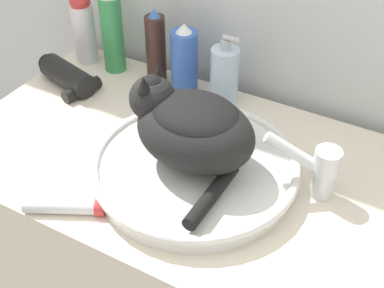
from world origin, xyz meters
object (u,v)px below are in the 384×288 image
faucet (318,168)px  shampoo_bottle_tall (112,31)px  hair_dryer (69,77)px  cream_tube (66,206)px  cat (191,126)px  lotion_bottle_white (83,27)px  soap_pump_bottle (224,76)px  hairspray_can_black (156,49)px  spray_bottle_trigger (184,61)px

faucet → shampoo_bottle_tall: shampoo_bottle_tall is taller
shampoo_bottle_tall → hair_dryer: (-0.05, -0.13, -0.08)m
cream_tube → cat: bearing=52.2°
cat → lotion_bottle_white: cat is taller
shampoo_bottle_tall → lotion_bottle_white: size_ratio=1.13×
soap_pump_bottle → hairspray_can_black: bearing=-180.0°
shampoo_bottle_tall → hairspray_can_black: shampoo_bottle_tall is taller
shampoo_bottle_tall → faucet: bearing=-17.8°
shampoo_bottle_tall → cream_tube: bearing=-64.7°
cat → faucet: cat is taller
soap_pump_bottle → hairspray_can_black: 0.19m
spray_bottle_trigger → hairspray_can_black: 0.08m
faucet → cream_tube: size_ratio=0.97×
cat → soap_pump_bottle: (-0.06, 0.28, -0.06)m
spray_bottle_trigger → lotion_bottle_white: bearing=180.0°
cream_tube → hair_dryer: (-0.28, 0.35, 0.01)m
spray_bottle_trigger → lotion_bottle_white: (-0.31, 0.00, 0.02)m
soap_pump_bottle → lotion_bottle_white: lotion_bottle_white is taller
hairspray_can_black → lotion_bottle_white: size_ratio=1.01×
faucet → soap_pump_bottle: size_ratio=0.82×
cat → soap_pump_bottle: 0.29m
cat → faucet: 0.26m
spray_bottle_trigger → shampoo_bottle_tall: size_ratio=0.80×
cat → faucet: (0.24, 0.08, -0.06)m
spray_bottle_trigger → soap_pump_bottle: 0.11m
soap_pump_bottle → lotion_bottle_white: bearing=180.0°
spray_bottle_trigger → hair_dryer: (-0.27, -0.13, -0.06)m
spray_bottle_trigger → soap_pump_bottle: size_ratio=1.01×
shampoo_bottle_tall → soap_pump_bottle: 0.33m
hairspray_can_black → lotion_bottle_white: hairspray_can_black is taller
faucet → cream_tube: (-0.40, -0.28, -0.05)m
cat → spray_bottle_trigger: cat is taller
hairspray_can_black → hair_dryer: hairspray_can_black is taller
faucet → hairspray_can_black: 0.54m
faucet → cream_tube: 0.50m
lotion_bottle_white → cream_tube: (0.32, -0.49, -0.09)m
faucet → hair_dryer: bearing=-23.7°
hairspray_can_black → hair_dryer: bearing=-144.1°
faucet → cream_tube: bearing=17.3°
lotion_bottle_white → hair_dryer: lotion_bottle_white is taller
lotion_bottle_white → cream_tube: lotion_bottle_white is taller
spray_bottle_trigger → soap_pump_bottle: bearing=0.0°
faucet → soap_pump_bottle: soap_pump_bottle is taller
shampoo_bottle_tall → lotion_bottle_white: 0.10m
hairspray_can_black → cream_tube: hairspray_can_black is taller
spray_bottle_trigger → hairspray_can_black: bearing=-180.0°
cat → shampoo_bottle_tall: size_ratio=1.17×
shampoo_bottle_tall → soap_pump_bottle: size_ratio=1.25×
shampoo_bottle_tall → cream_tube: size_ratio=1.48×
spray_bottle_trigger → cream_tube: size_ratio=1.19×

